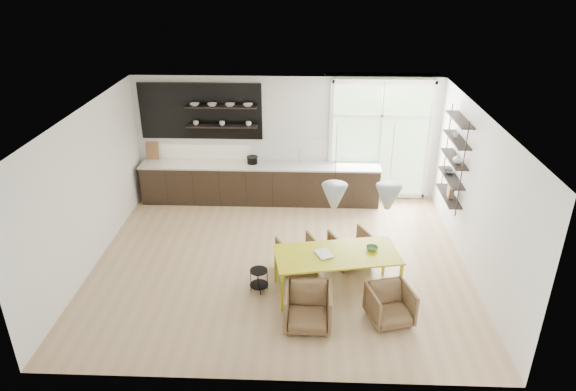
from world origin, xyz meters
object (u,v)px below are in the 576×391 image
at_px(armchair_front_right, 390,305).
at_px(wire_stool, 259,277).
at_px(dining_table, 337,256).
at_px(armchair_front_left, 308,307).
at_px(armchair_back_right, 351,248).
at_px(armchair_back_left, 298,255).

relative_size(armchair_front_right, wire_stool, 1.62).
distance_m(dining_table, wire_stool, 1.41).
relative_size(dining_table, armchair_front_left, 2.98).
distance_m(armchair_back_right, wire_stool, 1.91).
bearing_deg(armchair_front_left, wire_stool, 134.82).
xyz_separation_m(armchair_back_left, armchair_front_left, (0.19, -1.58, 0.03)).
distance_m(armchair_back_left, armchair_front_left, 1.59).
height_order(armchair_back_left, wire_stool, armchair_back_left).
bearing_deg(wire_stool, armchair_back_right, 30.03).
bearing_deg(armchair_back_right, wire_stool, 5.76).
bearing_deg(armchair_front_left, armchair_front_right, 8.20).
bearing_deg(dining_table, armchair_back_right, 60.61).
height_order(dining_table, armchair_back_left, dining_table).
relative_size(armchair_back_left, armchair_front_left, 0.92).
bearing_deg(dining_table, armchair_front_left, -128.12).
xyz_separation_m(dining_table, armchair_front_right, (0.82, -0.76, -0.40)).
relative_size(armchair_back_right, armchair_front_right, 1.05).
relative_size(armchair_back_right, wire_stool, 1.70).
bearing_deg(armchair_front_right, armchair_back_left, 120.83).
relative_size(armchair_back_left, armchair_front_right, 1.02).
bearing_deg(armchair_back_right, armchair_front_left, 42.42).
height_order(armchair_back_left, armchair_back_right, armchair_back_right).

